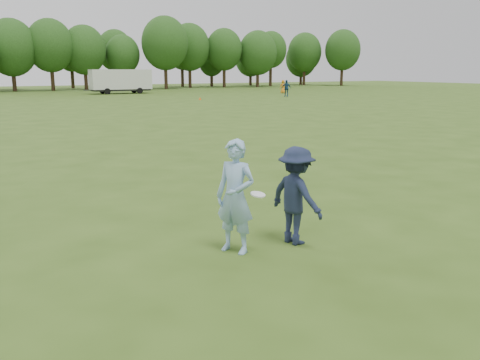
# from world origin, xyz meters

# --- Properties ---
(ground) EXTENTS (200.00, 200.00, 0.00)m
(ground) POSITION_xyz_m (0.00, 0.00, 0.00)
(ground) COLOR #334D15
(ground) RESTS_ON ground
(thrower) EXTENTS (0.81, 0.90, 2.08)m
(thrower) POSITION_xyz_m (-1.27, -0.15, 1.04)
(thrower) COLOR #89AFD3
(thrower) RESTS_ON ground
(defender) EXTENTS (0.91, 1.32, 1.87)m
(defender) POSITION_xyz_m (-0.03, -0.30, 0.94)
(defender) COLOR #1B233D
(defender) RESTS_ON ground
(player_far_b) EXTENTS (1.16, 1.17, 1.98)m
(player_far_b) POSITION_xyz_m (29.83, 43.52, 0.99)
(player_far_b) COLOR navy
(player_far_b) RESTS_ON ground
(player_far_c) EXTENTS (1.05, 0.92, 1.81)m
(player_far_c) POSITION_xyz_m (34.05, 50.43, 0.90)
(player_far_c) COLOR orange
(player_far_c) RESTS_ON ground
(field_cone) EXTENTS (0.28, 0.28, 0.30)m
(field_cone) POSITION_xyz_m (17.82, 42.37, 0.15)
(field_cone) COLOR #F5520C
(field_cone) RESTS_ON ground
(disc_in_play) EXTENTS (0.27, 0.27, 0.09)m
(disc_in_play) POSITION_xyz_m (-0.98, -0.46, 1.11)
(disc_in_play) COLOR white
(disc_in_play) RESTS_ON ground
(cargo_trailer) EXTENTS (9.00, 2.75, 3.20)m
(cargo_trailer) POSITION_xyz_m (14.54, 60.49, 1.78)
(cargo_trailer) COLOR silver
(cargo_trailer) RESTS_ON ground
(treeline) EXTENTS (130.35, 18.39, 11.74)m
(treeline) POSITION_xyz_m (2.81, 76.90, 6.26)
(treeline) COLOR #332114
(treeline) RESTS_ON ground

